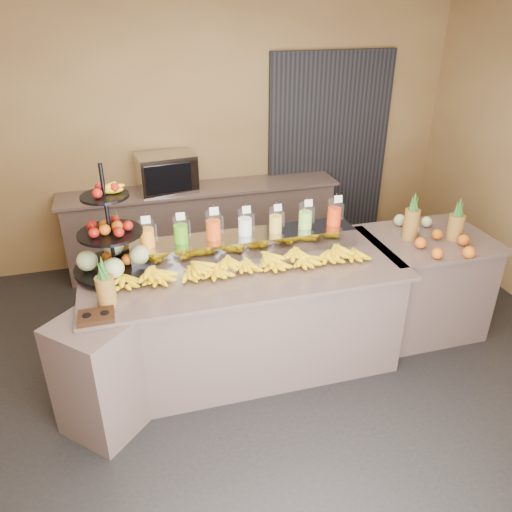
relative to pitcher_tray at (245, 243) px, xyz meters
name	(u,v)px	position (x,y,z in m)	size (l,w,h in m)	color
ground	(255,385)	(-0.08, -0.58, -1.01)	(6.00, 6.00, 0.00)	black
room_envelope	(251,131)	(0.11, 0.21, 0.87)	(6.04, 5.02, 2.82)	brown
buffet_counter	(233,322)	(-0.19, -0.32, -0.54)	(2.75, 1.25, 0.93)	gray
right_counter	(421,283)	(1.62, -0.18, -0.54)	(1.08, 0.88, 0.93)	gray
back_ledge	(203,225)	(-0.08, 1.67, -0.54)	(3.10, 0.55, 0.93)	gray
pitcher_tray	(245,243)	(0.00, 0.00, 0.00)	(1.85, 0.30, 0.15)	gray
juice_pitcher_orange_a	(147,235)	(-0.78, 0.00, 0.17)	(0.12, 0.12, 0.28)	silver
juice_pitcher_green	(181,231)	(-0.52, 0.00, 0.17)	(0.12, 0.12, 0.28)	silver
juice_pitcher_orange_b	(213,227)	(-0.26, 0.00, 0.18)	(0.12, 0.13, 0.30)	silver
juice_pitcher_milk	(245,224)	(0.00, 0.00, 0.17)	(0.12, 0.12, 0.28)	silver
juice_pitcher_lemon	(276,221)	(0.26, 0.00, 0.17)	(0.11, 0.11, 0.27)	silver
juice_pitcher_lime	(305,217)	(0.52, 0.00, 0.17)	(0.12, 0.12, 0.28)	silver
juice_pitcher_orange_c	(334,214)	(0.78, 0.00, 0.17)	(0.12, 0.12, 0.29)	silver
banana_heap	(247,261)	(-0.07, -0.31, 0.00)	(2.04, 0.18, 0.17)	yellow
fruit_stand	(118,246)	(-1.01, -0.08, 0.14)	(0.75, 0.75, 0.86)	black
condiment_caddy	(96,316)	(-1.19, -0.69, -0.06)	(0.23, 0.17, 0.03)	black
pineapple_left_a	(106,288)	(-1.11, -0.54, 0.06)	(0.13, 0.13, 0.38)	brown
pineapple_left_b	(119,238)	(-0.99, 0.22, 0.07)	(0.13, 0.13, 0.40)	brown
right_fruit_pile	(438,235)	(1.60, -0.31, 0.01)	(0.51, 0.49, 0.27)	brown
oven_warmer	(166,173)	(-0.44, 1.67, 0.13)	(0.60, 0.42, 0.40)	gray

